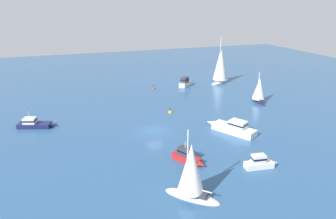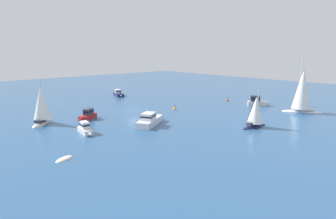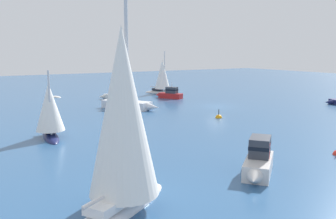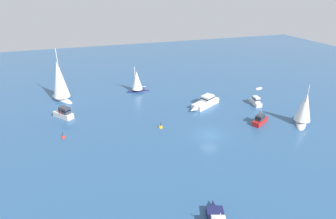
% 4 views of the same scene
% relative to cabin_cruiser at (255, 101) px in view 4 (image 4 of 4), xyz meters
% --- Properties ---
extents(ground_plane, '(160.00, 160.00, 0.00)m').
position_rel_cabin_cruiser_xyz_m(ground_plane, '(9.04, -14.86, -0.69)').
color(ground_plane, '#2D5684').
extents(cabin_cruiser, '(4.47, 1.70, 1.75)m').
position_rel_cabin_cruiser_xyz_m(cabin_cruiser, '(0.00, 0.00, 0.00)').
color(cabin_cruiser, silver).
rests_on(cabin_cruiser, ground).
extents(yacht, '(5.55, 5.49, 8.03)m').
position_rel_cabin_cruiser_xyz_m(yacht, '(10.36, 2.66, 2.00)').
color(yacht, silver).
rests_on(yacht, ground).
extents(launch, '(4.68, 4.21, 2.22)m').
position_rel_cabin_cruiser_xyz_m(launch, '(-5.88, -38.06, 0.18)').
color(launch, silver).
rests_on(launch, ground).
extents(yacht_1, '(7.38, 5.44, 11.67)m').
position_rel_cabin_cruiser_xyz_m(yacht_1, '(-15.16, -38.36, 3.51)').
color(yacht_1, white).
rests_on(yacht_1, ground).
extents(cabin_cruiser_1, '(5.59, 8.14, 2.12)m').
position_rel_cabin_cruiser_xyz_m(cabin_cruiser_1, '(-2.37, -10.37, 0.10)').
color(cabin_cruiser_1, white).
rests_on(cabin_cruiser_1, ground).
extents(tender, '(1.94, 2.61, 0.47)m').
position_rel_cabin_cruiser_xyz_m(tender, '(-7.77, 6.39, -0.69)').
color(tender, silver).
rests_on(tender, ground).
extents(ketch, '(2.74, 5.62, 6.37)m').
position_rel_cabin_cruiser_xyz_m(ketch, '(-14.91, -21.79, 1.60)').
color(ketch, '#191E4C').
rests_on(ketch, ground).
extents(launch_1, '(3.29, 4.66, 2.69)m').
position_rel_cabin_cruiser_xyz_m(launch_1, '(7.88, -4.21, 0.03)').
color(launch_1, '#B21E1E').
rests_on(launch_1, ground).
extents(channel_buoy, '(0.70, 0.70, 1.35)m').
position_rel_cabin_cruiser_xyz_m(channel_buoy, '(2.21, -38.01, -0.68)').
color(channel_buoy, red).
rests_on(channel_buoy, ground).
extents(mooring_buoy, '(0.78, 0.78, 1.39)m').
position_rel_cabin_cruiser_xyz_m(mooring_buoy, '(3.87, -21.85, -0.68)').
color(mooring_buoy, orange).
rests_on(mooring_buoy, ground).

